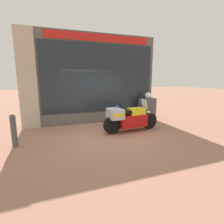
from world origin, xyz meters
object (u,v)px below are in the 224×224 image
Objects in this scene: white_helmet at (148,95)px; street_bollard at (14,130)px; paramedic_motorcycle at (129,118)px; utility_cabinet at (147,109)px.

street_bollard is (-5.66, -1.56, -0.74)m from white_helmet.
paramedic_motorcycle is at bearing -141.43° from white_helmet.
paramedic_motorcycle is at bearing 3.05° from street_bollard.
white_helmet reaches higher than utility_cabinet.
paramedic_motorcycle is 2.27m from white_helmet.
paramedic_motorcycle reaches higher than street_bollard.
white_helmet is at bearing -89.60° from utility_cabinet.
street_bollard is (-3.97, -0.21, -0.02)m from paramedic_motorcycle.
paramedic_motorcycle is at bearing -140.75° from utility_cabinet.
utility_cabinet is at bearing 90.40° from white_helmet.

